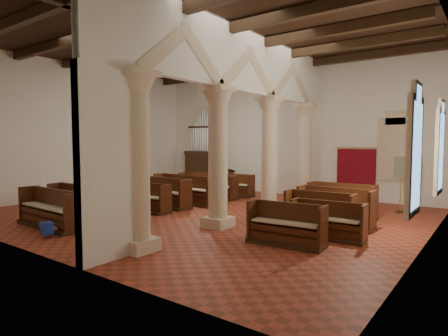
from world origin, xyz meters
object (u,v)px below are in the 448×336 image
processional_banner (400,191)px  nave_pew_0 (50,215)px  pipe_organ (204,163)px  aisle_pew_0 (286,231)px  lectern (231,181)px

processional_banner → nave_pew_0: (-7.76, -8.51, -0.40)m
pipe_organ → processional_banner: size_ratio=2.06×
pipe_organ → processional_banner: (10.11, -1.41, -0.61)m
aisle_pew_0 → pipe_organ: bearing=135.6°
pipe_organ → aisle_pew_0: size_ratio=2.29×
pipe_organ → lectern: pipe_organ is taller
pipe_organ → nave_pew_0: size_ratio=1.58×
lectern → processional_banner: 8.41m
pipe_organ → aisle_pew_0: 11.61m
lectern → nave_pew_0: lectern is taller
processional_banner → lectern: bearing=152.1°
lectern → processional_banner: (8.29, -1.40, 0.30)m
processional_banner → aisle_pew_0: bearing=-120.6°
nave_pew_0 → aisle_pew_0: size_ratio=1.44×
pipe_organ → aisle_pew_0: bearing=-40.6°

